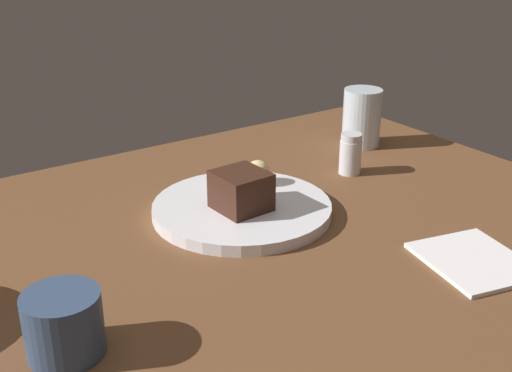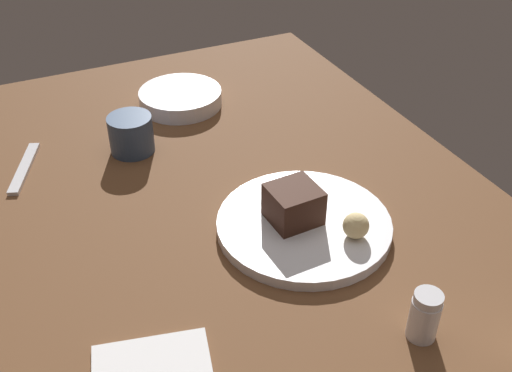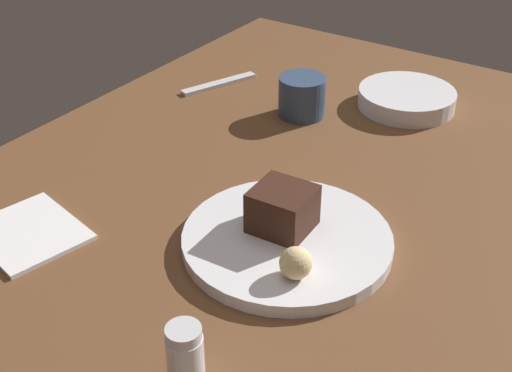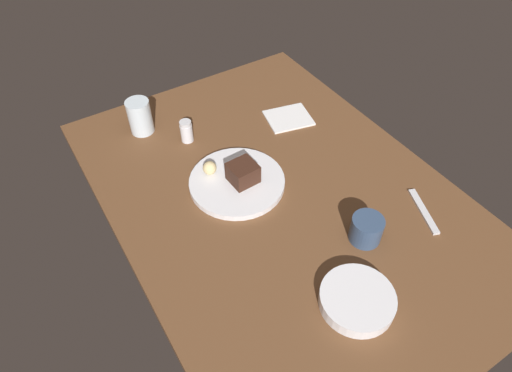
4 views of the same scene
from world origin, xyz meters
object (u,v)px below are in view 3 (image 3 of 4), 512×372
(bread_roll, at_px, (296,263))
(coffee_cup, at_px, (302,96))
(chocolate_cake_slice, at_px, (283,209))
(folded_napkin, at_px, (29,233))
(side_bowl, at_px, (407,99))
(salt_shaker, at_px, (185,356))
(dessert_plate, at_px, (287,240))
(dessert_spoon, at_px, (219,84))

(bread_roll, height_order, coffee_cup, coffee_cup)
(chocolate_cake_slice, bearing_deg, folded_napkin, 122.48)
(coffee_cup, height_order, folded_napkin, coffee_cup)
(side_bowl, bearing_deg, coffee_cup, 133.12)
(folded_napkin, bearing_deg, coffee_cup, -13.16)
(coffee_cup, bearing_deg, salt_shaker, -160.01)
(dessert_plate, relative_size, chocolate_cake_slice, 3.66)
(side_bowl, distance_m, dessert_spoon, 0.34)
(coffee_cup, xyz_separation_m, folded_napkin, (-0.48, 0.11, -0.03))
(dessert_plate, xyz_separation_m, side_bowl, (0.45, 0.04, 0.01))
(dessert_plate, xyz_separation_m, coffee_cup, (0.32, 0.17, 0.03))
(dessert_plate, distance_m, dessert_spoon, 0.49)
(dessert_plate, bearing_deg, side_bowl, 4.74)
(side_bowl, bearing_deg, dessert_spoon, 108.54)
(side_bowl, relative_size, folded_napkin, 1.20)
(chocolate_cake_slice, relative_size, side_bowl, 0.43)
(bread_roll, bearing_deg, dessert_spoon, 45.20)
(dessert_plate, height_order, side_bowl, side_bowl)
(salt_shaker, xyz_separation_m, folded_napkin, (0.08, 0.32, -0.03))
(side_bowl, xyz_separation_m, coffee_cup, (-0.12, 0.13, 0.02))
(dessert_spoon, bearing_deg, bread_roll, -113.05)
(chocolate_cake_slice, height_order, folded_napkin, chocolate_cake_slice)
(bread_roll, height_order, folded_napkin, bread_roll)
(dessert_plate, height_order, chocolate_cake_slice, chocolate_cake_slice)
(chocolate_cake_slice, relative_size, coffee_cup, 0.91)
(coffee_cup, relative_size, folded_napkin, 0.57)
(salt_shaker, distance_m, dessert_spoon, 0.70)
(dessert_plate, height_order, bread_roll, bread_roll)
(dessert_plate, bearing_deg, bread_roll, -141.63)
(bread_roll, bearing_deg, side_bowl, 9.57)
(bread_roll, distance_m, folded_napkin, 0.35)
(chocolate_cake_slice, relative_size, folded_napkin, 0.52)
(dessert_plate, xyz_separation_m, bread_roll, (-0.06, -0.05, 0.03))
(salt_shaker, height_order, coffee_cup, salt_shaker)
(chocolate_cake_slice, bearing_deg, bread_roll, -138.94)
(dessert_plate, distance_m, chocolate_cake_slice, 0.04)
(bread_roll, bearing_deg, coffee_cup, 29.80)
(chocolate_cake_slice, height_order, dessert_spoon, chocolate_cake_slice)
(chocolate_cake_slice, distance_m, salt_shaker, 0.25)
(dessert_plate, distance_m, bread_roll, 0.08)
(dessert_plate, xyz_separation_m, chocolate_cake_slice, (0.01, 0.01, 0.04))
(salt_shaker, relative_size, coffee_cup, 0.89)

